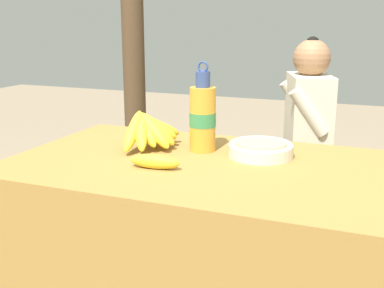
# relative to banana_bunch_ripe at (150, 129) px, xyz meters

# --- Properties ---
(market_counter) EXTENTS (1.30, 0.72, 0.79)m
(market_counter) POSITION_rel_banana_bunch_ripe_xyz_m (0.28, -0.09, -0.46)
(market_counter) COLOR olive
(market_counter) RESTS_ON ground_plane
(banana_bunch_ripe) EXTENTS (0.17, 0.27, 0.14)m
(banana_bunch_ripe) POSITION_rel_banana_bunch_ripe_xyz_m (0.00, 0.00, 0.00)
(banana_bunch_ripe) COLOR #4C381E
(banana_bunch_ripe) RESTS_ON market_counter
(serving_bowl) EXTENTS (0.21, 0.21, 0.05)m
(serving_bowl) POSITION_rel_banana_bunch_ripe_xyz_m (0.37, 0.04, -0.04)
(serving_bowl) COLOR silver
(serving_bowl) RESTS_ON market_counter
(water_bottle) EXTENTS (0.09, 0.09, 0.30)m
(water_bottle) POSITION_rel_banana_bunch_ripe_xyz_m (0.18, 0.03, 0.05)
(water_bottle) COLOR gold
(water_bottle) RESTS_ON market_counter
(loose_banana_front) EXTENTS (0.16, 0.06, 0.04)m
(loose_banana_front) POSITION_rel_banana_bunch_ripe_xyz_m (0.12, -0.20, -0.04)
(loose_banana_front) COLOR yellow
(loose_banana_front) RESTS_ON market_counter
(wooden_bench) EXTENTS (1.90, 0.32, 0.44)m
(wooden_bench) POSITION_rel_banana_bunch_ripe_xyz_m (0.23, 1.13, -0.48)
(wooden_bench) COLOR #4C3823
(wooden_bench) RESTS_ON ground_plane
(seated_vendor) EXTENTS (0.47, 0.43, 1.13)m
(seated_vendor) POSITION_rel_banana_bunch_ripe_xyz_m (0.32, 1.09, -0.20)
(seated_vendor) COLOR #232328
(seated_vendor) RESTS_ON ground_plane
(banana_bunch_green) EXTENTS (0.14, 0.22, 0.12)m
(banana_bunch_green) POSITION_rel_banana_bunch_ripe_xyz_m (-0.27, 1.13, -0.35)
(banana_bunch_green) COLOR #4C381E
(banana_bunch_green) RESTS_ON wooden_bench
(support_post_near) EXTENTS (0.15, 0.15, 2.49)m
(support_post_near) POSITION_rel_banana_bunch_ripe_xyz_m (-0.83, 1.43, 0.39)
(support_post_near) COLOR #4C3823
(support_post_near) RESTS_ON ground_plane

